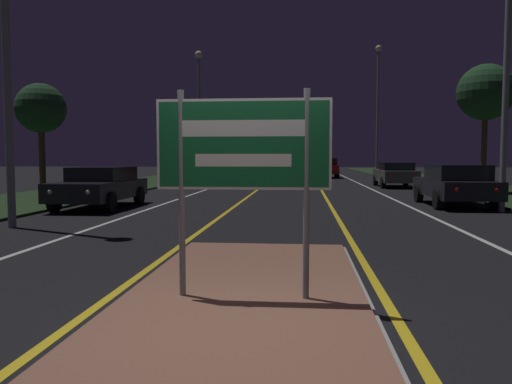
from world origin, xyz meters
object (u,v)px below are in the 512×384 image
object	(u,v)px
highway_sign	(243,154)
car_receding_0	(455,184)
car_receding_1	(395,174)
car_approaching_0	(100,186)
streetlight_right_near	(508,30)
streetlight_right_far	(378,96)
car_receding_2	(327,168)
streetlight_left_far	(199,99)

from	to	relation	value
highway_sign	car_receding_0	size ratio (longest dim) A/B	0.53
highway_sign	car_receding_1	size ratio (longest dim) A/B	0.51
car_receding_0	car_approaching_0	xyz separation A→B (m)	(-11.68, -1.62, -0.03)
streetlight_right_near	highway_sign	bearing A→B (deg)	-123.29
car_receding_0	car_approaching_0	distance (m)	11.79
car_receding_0	car_approaching_0	bearing A→B (deg)	-172.13
car_receding_0	streetlight_right_near	bearing A→B (deg)	-66.76
car_receding_1	car_approaching_0	world-z (taller)	car_receding_1
car_receding_0	highway_sign	bearing A→B (deg)	-115.87
highway_sign	streetlight_right_far	size ratio (longest dim) A/B	0.22
car_receding_1	highway_sign	bearing A→B (deg)	-104.23
car_receding_1	car_approaching_0	distance (m)	16.97
car_receding_0	car_receding_1	bearing A→B (deg)	90.17
car_receding_1	car_approaching_0	bearing A→B (deg)	-133.35
streetlight_right_near	car_receding_2	xyz separation A→B (m)	(-3.99, 24.91, -4.52)
streetlight_left_far	car_receding_0	distance (m)	20.00
car_approaching_0	car_receding_0	bearing A→B (deg)	7.87
highway_sign	car_receding_2	world-z (taller)	highway_sign
car_receding_2	streetlight_right_near	bearing A→B (deg)	-80.89
streetlight_right_near	car_approaching_0	world-z (taller)	streetlight_right_near
car_receding_1	car_receding_2	size ratio (longest dim) A/B	1.06
car_receding_1	car_receding_2	bearing A→B (deg)	104.38
car_receding_2	car_approaching_0	distance (m)	26.07
streetlight_left_far	streetlight_right_far	distance (m)	15.20
car_receding_0	car_receding_2	size ratio (longest dim) A/B	1.03
highway_sign	streetlight_right_near	distance (m)	12.53
streetlight_left_far	car_approaching_0	xyz separation A→B (m)	(0.24, -16.96, -4.74)
car_receding_0	car_receding_1	xyz separation A→B (m)	(-0.03, 10.73, -0.01)
car_approaching_0	highway_sign	bearing A→B (deg)	-60.12
streetlight_left_far	car_approaching_0	world-z (taller)	streetlight_left_far
streetlight_left_far	highway_sign	bearing A→B (deg)	-77.28
streetlight_right_far	car_receding_2	distance (m)	6.97
highway_sign	streetlight_left_far	world-z (taller)	streetlight_left_far
car_approaching_0	streetlight_right_near	bearing A→B (deg)	-1.22
streetlight_right_far	car_receding_1	size ratio (longest dim) A/B	2.36
highway_sign	car_receding_1	world-z (taller)	highway_sign
car_approaching_0	car_receding_2	bearing A→B (deg)	70.98
streetlight_right_near	car_receding_0	xyz separation A→B (m)	(-0.81, 1.88, -4.60)
streetlight_left_far	car_receding_2	xyz separation A→B (m)	(8.74, 7.68, -4.63)
streetlight_right_near	streetlight_left_far	bearing A→B (deg)	126.46
car_receding_2	car_receding_1	bearing A→B (deg)	-75.62
streetlight_left_far	streetlight_right_near	distance (m)	21.42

